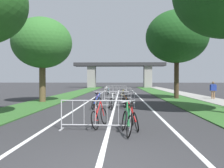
{
  "coord_description": "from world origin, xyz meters",
  "views": [
    {
      "loc": [
        0.46,
        -4.28,
        1.74
      ],
      "look_at": [
        -0.31,
        13.93,
        1.43
      ],
      "focal_mm": 36.47,
      "sensor_mm": 36.0,
      "label": 1
    }
  ],
  "objects_px": {
    "bicycle_silver_2": "(123,92)",
    "bicycle_purple_4": "(96,101)",
    "bicycle_yellow_3": "(122,95)",
    "pedestrian_strolling": "(213,89)",
    "tree_left_oak_mid": "(42,43)",
    "bicycle_white_10": "(106,91)",
    "bicycle_orange_5": "(127,102)",
    "bicycle_black_8": "(126,103)",
    "bicycle_white_0": "(112,103)",
    "crowd_barrier_second": "(115,100)",
    "bicycle_blue_6": "(97,103)",
    "bicycle_red_11": "(133,118)",
    "tree_right_oak_near": "(177,37)",
    "bicycle_red_1": "(99,117)",
    "bicycle_teal_9": "(108,92)",
    "crowd_barrier_third": "(118,93)",
    "crowd_barrier_nearest": "(95,115)",
    "crowd_barrier_fourth": "(116,90)",
    "bicycle_green_7": "(127,122)"
  },
  "relations": [
    {
      "from": "bicycle_silver_2",
      "to": "bicycle_purple_4",
      "type": "xyz_separation_m",
      "value": [
        -1.86,
        -11.87,
        0.04
      ]
    },
    {
      "from": "bicycle_yellow_3",
      "to": "pedestrian_strolling",
      "type": "height_order",
      "value": "pedestrian_strolling"
    },
    {
      "from": "tree_left_oak_mid",
      "to": "bicycle_silver_2",
      "type": "height_order",
      "value": "tree_left_oak_mid"
    },
    {
      "from": "bicycle_silver_2",
      "to": "bicycle_white_10",
      "type": "height_order",
      "value": "bicycle_white_10"
    },
    {
      "from": "bicycle_purple_4",
      "to": "bicycle_orange_5",
      "type": "distance_m",
      "value": 1.99
    },
    {
      "from": "bicycle_black_8",
      "to": "bicycle_white_0",
      "type": "bearing_deg",
      "value": -10.75
    },
    {
      "from": "crowd_barrier_second",
      "to": "pedestrian_strolling",
      "type": "xyz_separation_m",
      "value": [
        8.57,
        6.4,
        0.46
      ]
    },
    {
      "from": "bicycle_white_0",
      "to": "bicycle_purple_4",
      "type": "distance_m",
      "value": 1.51
    },
    {
      "from": "bicycle_blue_6",
      "to": "bicycle_red_11",
      "type": "bearing_deg",
      "value": -57.99
    },
    {
      "from": "tree_left_oak_mid",
      "to": "bicycle_white_10",
      "type": "height_order",
      "value": "tree_left_oak_mid"
    },
    {
      "from": "tree_right_oak_near",
      "to": "bicycle_red_1",
      "type": "bearing_deg",
      "value": -114.61
    },
    {
      "from": "bicycle_yellow_3",
      "to": "bicycle_purple_4",
      "type": "bearing_deg",
      "value": 66.36
    },
    {
      "from": "bicycle_yellow_3",
      "to": "bicycle_teal_9",
      "type": "relative_size",
      "value": 1.03
    },
    {
      "from": "crowd_barrier_second",
      "to": "bicycle_orange_5",
      "type": "height_order",
      "value": "crowd_barrier_second"
    },
    {
      "from": "crowd_barrier_third",
      "to": "bicycle_white_0",
      "type": "relative_size",
      "value": 1.48
    },
    {
      "from": "bicycle_silver_2",
      "to": "pedestrian_strolling",
      "type": "distance_m",
      "value": 9.99
    },
    {
      "from": "bicycle_yellow_3",
      "to": "crowd_barrier_third",
      "type": "bearing_deg",
      "value": 43.94
    },
    {
      "from": "crowd_barrier_second",
      "to": "bicycle_black_8",
      "type": "distance_m",
      "value": 0.85
    },
    {
      "from": "bicycle_silver_2",
      "to": "bicycle_red_11",
      "type": "distance_m",
      "value": 18.43
    },
    {
      "from": "bicycle_yellow_3",
      "to": "bicycle_orange_5",
      "type": "relative_size",
      "value": 0.98
    },
    {
      "from": "tree_left_oak_mid",
      "to": "bicycle_yellow_3",
      "type": "xyz_separation_m",
      "value": [
        6.25,
        3.54,
        -4.25
      ]
    },
    {
      "from": "tree_left_oak_mid",
      "to": "crowd_barrier_second",
      "type": "bearing_deg",
      "value": -30.06
    },
    {
      "from": "crowd_barrier_second",
      "to": "bicycle_teal_9",
      "type": "relative_size",
      "value": 1.56
    },
    {
      "from": "bicycle_blue_6",
      "to": "tree_right_oak_near",
      "type": "bearing_deg",
      "value": 61.54
    },
    {
      "from": "crowd_barrier_third",
      "to": "pedestrian_strolling",
      "type": "relative_size",
      "value": 1.53
    },
    {
      "from": "pedestrian_strolling",
      "to": "bicycle_white_10",
      "type": "bearing_deg",
      "value": -26.6
    },
    {
      "from": "tree_left_oak_mid",
      "to": "crowd_barrier_third",
      "type": "height_order",
      "value": "tree_left_oak_mid"
    },
    {
      "from": "tree_right_oak_near",
      "to": "crowd_barrier_nearest",
      "type": "distance_m",
      "value": 15.59
    },
    {
      "from": "tree_right_oak_near",
      "to": "bicycle_red_11",
      "type": "xyz_separation_m",
      "value": [
        -4.67,
        -13.09,
        -5.34
      ]
    },
    {
      "from": "crowd_barrier_second",
      "to": "bicycle_white_10",
      "type": "distance_m",
      "value": 13.41
    },
    {
      "from": "tree_right_oak_near",
      "to": "bicycle_yellow_3",
      "type": "distance_m",
      "value": 7.35
    },
    {
      "from": "bicycle_yellow_3",
      "to": "bicycle_red_11",
      "type": "distance_m",
      "value": 12.96
    },
    {
      "from": "bicycle_white_0",
      "to": "bicycle_teal_9",
      "type": "xyz_separation_m",
      "value": [
        -0.96,
        12.89,
        -0.01
      ]
    },
    {
      "from": "crowd_barrier_third",
      "to": "bicycle_red_11",
      "type": "relative_size",
      "value": 1.41
    },
    {
      "from": "bicycle_red_11",
      "to": "bicycle_blue_6",
      "type": "bearing_deg",
      "value": 102.38
    },
    {
      "from": "bicycle_blue_6",
      "to": "bicycle_black_8",
      "type": "bearing_deg",
      "value": 11.66
    },
    {
      "from": "bicycle_white_0",
      "to": "bicycle_purple_4",
      "type": "relative_size",
      "value": 0.98
    },
    {
      "from": "bicycle_purple_4",
      "to": "bicycle_white_10",
      "type": "relative_size",
      "value": 1.01
    },
    {
      "from": "crowd_barrier_fourth",
      "to": "bicycle_white_10",
      "type": "bearing_deg",
      "value": 155.83
    },
    {
      "from": "bicycle_yellow_3",
      "to": "bicycle_purple_4",
      "type": "height_order",
      "value": "bicycle_purple_4"
    },
    {
      "from": "bicycle_blue_6",
      "to": "bicycle_red_11",
      "type": "distance_m",
      "value": 5.89
    },
    {
      "from": "bicycle_yellow_3",
      "to": "bicycle_red_11",
      "type": "xyz_separation_m",
      "value": [
        0.38,
        -12.96,
        -0.0
      ]
    },
    {
      "from": "bicycle_green_7",
      "to": "pedestrian_strolling",
      "type": "height_order",
      "value": "pedestrian_strolling"
    },
    {
      "from": "bicycle_purple_4",
      "to": "crowd_barrier_third",
      "type": "bearing_deg",
      "value": -99.76
    },
    {
      "from": "bicycle_orange_5",
      "to": "tree_right_oak_near",
      "type": "bearing_deg",
      "value": 42.48
    },
    {
      "from": "bicycle_blue_6",
      "to": "pedestrian_strolling",
      "type": "relative_size",
      "value": 1.0
    },
    {
      "from": "crowd_barrier_nearest",
      "to": "bicycle_orange_5",
      "type": "distance_m",
      "value": 7.05
    },
    {
      "from": "bicycle_silver_2",
      "to": "crowd_barrier_third",
      "type": "bearing_deg",
      "value": 83.51
    },
    {
      "from": "crowd_barrier_second",
      "to": "bicycle_silver_2",
      "type": "height_order",
      "value": "crowd_barrier_second"
    },
    {
      "from": "bicycle_red_1",
      "to": "bicycle_orange_5",
      "type": "distance_m",
      "value": 6.5
    }
  ]
}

